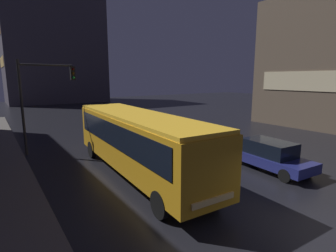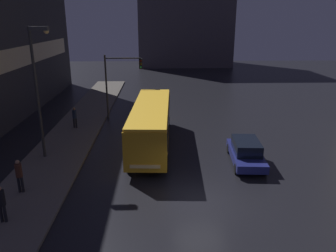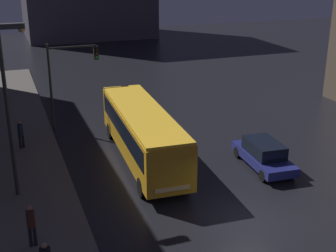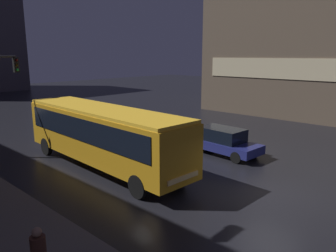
% 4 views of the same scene
% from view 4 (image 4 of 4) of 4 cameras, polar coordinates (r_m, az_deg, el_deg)
% --- Properties ---
extents(ground_plane, '(120.00, 120.00, 0.00)m').
position_cam_4_polar(ground_plane, '(14.61, 17.50, -11.34)').
color(ground_plane, black).
extents(building_right_block, '(10.07, 18.57, 12.59)m').
position_cam_4_polar(building_right_block, '(35.08, 23.70, 12.24)').
color(building_right_block, brown).
rests_on(building_right_block, ground).
extents(bus_near, '(3.05, 11.29, 3.11)m').
position_cam_4_polar(bus_near, '(16.95, -11.34, -0.88)').
color(bus_near, orange).
rests_on(bus_near, ground).
extents(car_taxi, '(2.18, 4.81, 1.55)m').
position_cam_4_polar(car_taxi, '(19.47, 9.31, -2.54)').
color(car_taxi, navy).
rests_on(car_taxi, ground).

